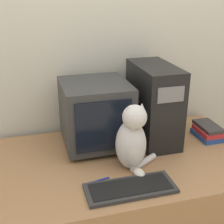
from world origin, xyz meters
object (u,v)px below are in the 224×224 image
Objects in this scene: crt_monitor at (96,114)px; cat at (132,141)px; computer_tower at (154,104)px; keyboard at (130,188)px; book_stack at (208,131)px; pen at (96,181)px.

crt_monitor is 0.33m from cat.
crt_monitor is 0.86× the size of computer_tower.
book_stack is (0.64, 0.38, 0.03)m from keyboard.
computer_tower is at bearing 41.68° from cat.
cat is at bearing 19.85° from pen.
pen is (-0.14, 0.10, -0.01)m from keyboard.
book_stack is (0.57, 0.20, -0.12)m from cat.
keyboard is 3.06× the size of pen.
keyboard is at bearing -149.28° from book_stack.
keyboard reaches higher than pen.
computer_tower is 0.61m from pen.
cat is 1.76× the size of book_stack.
keyboard is (0.05, -0.48, -0.19)m from crt_monitor.
crt_monitor reaches higher than pen.
crt_monitor is at bearing 96.06° from keyboard.
cat is 0.27m from pen.
computer_tower is at bearing -3.85° from crt_monitor.
crt_monitor is 0.43m from pen.
crt_monitor reaches higher than cat.
pen is (-0.21, -0.07, -0.15)m from cat.
cat is at bearing -68.70° from crt_monitor.
keyboard is at bearing -122.87° from computer_tower.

